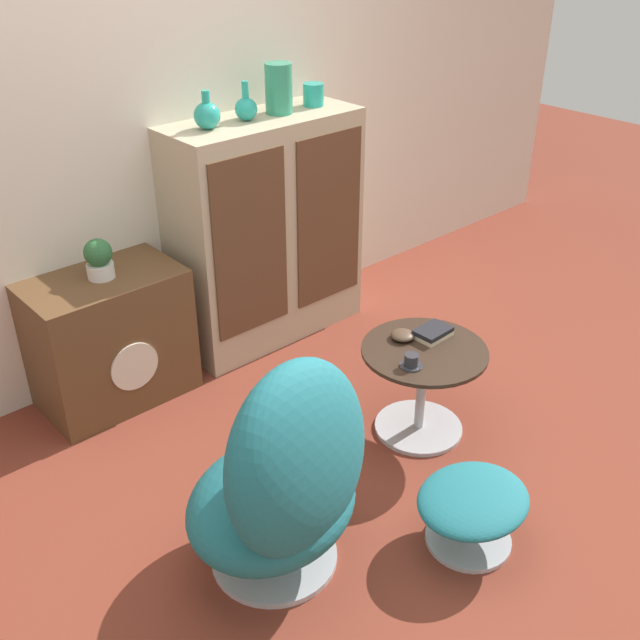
{
  "coord_description": "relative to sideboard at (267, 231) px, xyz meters",
  "views": [
    {
      "loc": [
        -1.76,
        -1.66,
        2.15
      ],
      "look_at": [
        0.09,
        0.41,
        0.55
      ],
      "focal_mm": 42.0,
      "sensor_mm": 36.0,
      "label": 1
    }
  ],
  "objects": [
    {
      "name": "teacup",
      "position": [
        -0.2,
        -1.21,
        -0.14
      ],
      "size": [
        0.1,
        0.1,
        0.06
      ],
      "color": "#2D2D33",
      "rests_on": "coffee_table"
    },
    {
      "name": "wall_back",
      "position": [
        -0.45,
        0.24,
        0.7
      ],
      "size": [
        6.4,
        0.06,
        2.6
      ],
      "color": "silver",
      "rests_on": "ground_plane"
    },
    {
      "name": "vase_leftmost",
      "position": [
        -0.31,
        0.0,
        0.66
      ],
      "size": [
        0.12,
        0.12,
        0.17
      ],
      "color": "teal",
      "rests_on": "sideboard"
    },
    {
      "name": "vase_inner_left",
      "position": [
        -0.09,
        0.0,
        0.65
      ],
      "size": [
        0.11,
        0.11,
        0.18
      ],
      "color": "teal",
      "rests_on": "sideboard"
    },
    {
      "name": "sideboard",
      "position": [
        0.0,
        0.0,
        0.0
      ],
      "size": [
        1.02,
        0.42,
        1.19
      ],
      "color": "tan",
      "rests_on": "ground_plane"
    },
    {
      "name": "potted_plant",
      "position": [
        -0.94,
        -0.0,
        0.14
      ],
      "size": [
        0.13,
        0.13,
        0.18
      ],
      "color": "silver",
      "rests_on": "tv_console"
    },
    {
      "name": "coffee_table",
      "position": [
        -0.06,
        -1.16,
        -0.33
      ],
      "size": [
        0.55,
        0.55,
        0.43
      ],
      "color": "#B7B7BC",
      "rests_on": "ground_plane"
    },
    {
      "name": "vase_rightmost",
      "position": [
        0.33,
        0.0,
        0.65
      ],
      "size": [
        0.11,
        0.11,
        0.11
      ],
      "color": "teal",
      "rests_on": "sideboard"
    },
    {
      "name": "tv_console",
      "position": [
        -0.95,
        -0.0,
        -0.28
      ],
      "size": [
        0.7,
        0.43,
        0.64
      ],
      "color": "brown",
      "rests_on": "ground_plane"
    },
    {
      "name": "egg_chair",
      "position": [
        -1.01,
        -1.38,
        -0.19
      ],
      "size": [
        0.79,
        0.75,
        0.89
      ],
      "color": "#B7B7BC",
      "rests_on": "ground_plane"
    },
    {
      "name": "vase_inner_right",
      "position": [
        0.11,
        0.0,
        0.71
      ],
      "size": [
        0.13,
        0.13,
        0.24
      ],
      "color": "#2D8E6B",
      "rests_on": "sideboard"
    },
    {
      "name": "bowl",
      "position": [
        -0.06,
        -1.04,
        -0.15
      ],
      "size": [
        0.11,
        0.11,
        0.04
      ],
      "color": "#4C3828",
      "rests_on": "coffee_table"
    },
    {
      "name": "book_stack",
      "position": [
        0.05,
        -1.12,
        -0.14
      ],
      "size": [
        0.16,
        0.12,
        0.04
      ],
      "color": "beige",
      "rests_on": "coffee_table"
    },
    {
      "name": "ottoman",
      "position": [
        -0.43,
        -1.74,
        -0.41
      ],
      "size": [
        0.45,
        0.38,
        0.25
      ],
      "color": "#B7B7BC",
      "rests_on": "ground_plane"
    },
    {
      "name": "ground_plane",
      "position": [
        -0.45,
        -1.23,
        -0.6
      ],
      "size": [
        12.0,
        12.0,
        0.0
      ],
      "primitive_type": "plane",
      "color": "brown"
    }
  ]
}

